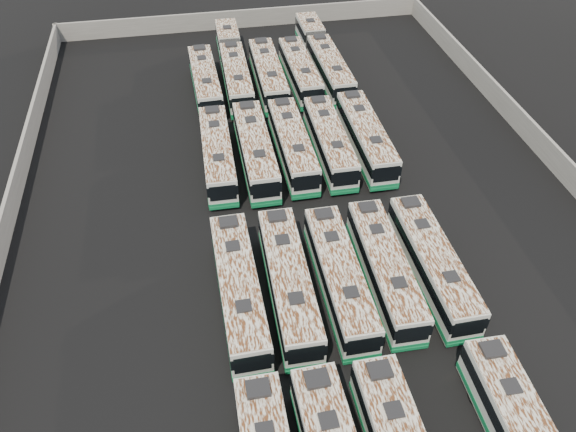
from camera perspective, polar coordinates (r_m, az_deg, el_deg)
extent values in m
plane|color=black|center=(44.05, 1.65, -0.01)|extent=(140.00, 140.00, 0.00)
cube|color=slate|center=(74.25, -4.55, 19.36)|extent=(45.20, 0.30, 2.20)
cube|color=slate|center=(52.00, 26.53, 3.98)|extent=(0.30, 73.20, 2.20)
cube|color=slate|center=(45.21, -27.19, -2.52)|extent=(0.30, 73.20, 2.20)
cube|color=black|center=(29.55, -2.38, -20.96)|extent=(0.93, 0.93, 0.14)
cube|color=black|center=(30.64, -3.07, -17.10)|extent=(1.27, 1.07, 0.25)
cylinder|color=black|center=(32.49, -0.64, -21.01)|extent=(0.28, 0.97, 0.97)
cube|color=black|center=(29.81, 4.13, -19.99)|extent=(0.95, 0.95, 0.14)
cube|color=black|center=(30.89, 2.95, -16.20)|extent=(1.30, 1.10, 0.25)
cylinder|color=black|center=(32.55, 1.40, -20.80)|extent=(0.29, 0.99, 0.98)
cylinder|color=black|center=(32.87, 5.20, -20.05)|extent=(0.29, 0.99, 0.98)
cube|color=black|center=(30.52, 10.72, -18.80)|extent=(0.93, 0.93, 0.14)
cube|color=black|center=(31.56, 9.30, -15.19)|extent=(1.27, 1.07, 0.25)
cylinder|color=black|center=(33.08, 7.62, -19.75)|extent=(0.28, 0.97, 0.97)
cylinder|color=black|center=(33.58, 11.20, -18.96)|extent=(0.28, 0.97, 0.97)
cube|color=silver|center=(32.04, 23.74, -19.48)|extent=(2.60, 11.30, 0.07)
cube|color=black|center=(32.93, 21.75, -15.77)|extent=(0.93, 0.93, 0.13)
cube|color=black|center=(33.92, 20.08, -12.60)|extent=(1.27, 1.08, 0.25)
cylinder|color=black|center=(35.13, 18.29, -16.97)|extent=(0.29, 0.96, 0.96)
cylinder|color=black|center=(35.95, 21.34, -16.19)|extent=(0.29, 0.96, 0.96)
cube|color=#B9BAB4|center=(36.66, -4.99, -7.47)|extent=(2.55, 11.73, 2.68)
cube|color=#107541|center=(37.40, -4.90, -8.45)|extent=(2.60, 11.78, 0.41)
cube|color=black|center=(36.32, -5.03, -7.02)|extent=(2.61, 11.79, 0.90)
cube|color=black|center=(32.86, -3.61, -14.77)|extent=(2.15, 0.08, 1.41)
cube|color=#107541|center=(34.11, -3.50, -16.14)|extent=(2.44, 0.12, 0.27)
cube|color=silver|center=(35.63, -5.12, -6.04)|extent=(2.50, 11.49, 0.07)
cube|color=black|center=(33.88, -4.55, -9.10)|extent=(0.94, 0.94, 0.14)
cube|color=black|center=(37.34, -5.65, -3.06)|extent=(0.94, 0.94, 0.14)
cube|color=black|center=(39.00, -6.09, -0.62)|extent=(1.28, 1.09, 0.25)
cylinder|color=black|center=(35.27, -5.77, -13.52)|extent=(0.28, 0.98, 0.98)
cylinder|color=black|center=(35.36, -2.33, -13.03)|extent=(0.28, 0.98, 0.98)
cylinder|color=black|center=(40.03, -7.09, -4.79)|extent=(0.28, 0.98, 0.98)
cylinder|color=black|center=(40.11, -4.13, -4.39)|extent=(0.28, 0.98, 0.98)
cube|color=#B9BAB4|center=(36.93, 0.08, -6.78)|extent=(2.65, 11.71, 2.67)
cube|color=#107541|center=(37.67, 0.08, -7.76)|extent=(2.70, 11.76, 0.41)
cube|color=black|center=(36.59, 0.08, -6.33)|extent=(2.71, 11.77, 0.89)
cube|color=black|center=(33.15, 1.86, -13.93)|extent=(2.14, 0.10, 1.41)
cube|color=#107541|center=(34.39, 1.81, -15.32)|extent=(2.43, 0.15, 0.27)
cube|color=silver|center=(35.91, 0.08, -5.34)|extent=(2.60, 11.48, 0.07)
cube|color=black|center=(34.17, 0.83, -8.35)|extent=(0.94, 0.94, 0.14)
cube|color=black|center=(37.61, -0.58, -2.41)|extent=(0.94, 0.94, 0.14)
cube|color=black|center=(39.26, -1.14, -0.01)|extent=(1.28, 1.09, 0.25)
cylinder|color=black|center=(35.47, -0.56, -12.74)|extent=(0.29, 0.98, 0.97)
cylinder|color=black|center=(35.71, 2.81, -12.27)|extent=(0.29, 0.98, 0.97)
cylinder|color=black|center=(40.21, -2.29, -4.15)|extent=(0.29, 0.98, 0.97)
cylinder|color=black|center=(40.42, 0.63, -3.79)|extent=(0.29, 0.98, 0.97)
cube|color=#B9BAB4|center=(37.43, 5.26, -6.25)|extent=(2.44, 11.36, 2.60)
cube|color=#107541|center=(38.14, 5.17, -7.21)|extent=(2.49, 11.41, 0.40)
cube|color=black|center=(37.11, 5.30, -5.81)|extent=(2.50, 11.42, 0.87)
cube|color=black|center=(33.84, 7.74, -12.96)|extent=(2.08, 0.07, 1.37)
cube|color=#107541|center=(35.03, 7.52, -14.32)|extent=(2.37, 0.12, 0.26)
cube|color=silver|center=(36.46, 5.38, -4.86)|extent=(2.39, 11.14, 0.07)
cube|color=black|center=(34.81, 6.43, -7.69)|extent=(0.90, 0.90, 0.13)
cube|color=black|center=(38.07, 4.45, -2.07)|extent=(0.90, 0.90, 0.13)
cube|color=black|center=(39.64, 3.68, 0.21)|extent=(1.24, 1.05, 0.25)
cylinder|color=black|center=(35.95, 5.01, -11.96)|extent=(0.27, 0.95, 0.95)
cylinder|color=black|center=(36.39, 8.16, -11.41)|extent=(0.27, 0.95, 0.95)
cylinder|color=black|center=(40.48, 2.49, -3.79)|extent=(0.27, 0.95, 0.95)
cylinder|color=black|center=(40.87, 5.26, -3.41)|extent=(0.27, 0.95, 0.95)
cube|color=#B9BAB4|center=(38.37, 9.81, -5.32)|extent=(2.60, 11.30, 2.58)
cube|color=#107541|center=(39.06, 9.66, -6.26)|extent=(2.66, 11.36, 0.39)
cube|color=black|center=(38.07, 9.89, -4.89)|extent=(2.67, 11.37, 0.86)
cube|color=black|center=(34.84, 12.60, -11.68)|extent=(2.06, 0.11, 1.36)
cube|color=#107541|center=(35.99, 12.26, -13.04)|extent=(2.35, 0.15, 0.26)
cube|color=silver|center=(37.43, 10.05, -3.95)|extent=(2.55, 11.08, 0.07)
cube|color=black|center=(35.81, 11.22, -6.64)|extent=(0.91, 0.91, 0.13)
cube|color=black|center=(39.02, 9.00, -1.29)|extent=(0.91, 0.91, 0.13)
cube|color=black|center=(40.56, 8.13, 0.90)|extent=(1.24, 1.06, 0.24)
cylinder|color=black|center=(36.82, 9.74, -10.80)|extent=(0.28, 0.94, 0.94)
cylinder|color=black|center=(37.40, 12.71, -10.28)|extent=(0.28, 0.94, 0.94)
cylinder|color=black|center=(41.29, 6.87, -2.99)|extent=(0.28, 0.94, 0.94)
cylinder|color=black|center=(41.80, 9.52, -2.65)|extent=(0.28, 0.94, 0.94)
cube|color=#B9BAB4|center=(39.36, 14.45, -4.71)|extent=(2.41, 11.38, 2.61)
cube|color=#107541|center=(40.04, 14.23, -5.65)|extent=(2.46, 11.43, 0.40)
cube|color=black|center=(39.06, 14.56, -4.27)|extent=(2.47, 11.44, 0.87)
cube|color=black|center=(35.97, 17.94, -10.81)|extent=(2.08, 0.07, 1.37)
cube|color=#107541|center=(37.09, 17.47, -12.18)|extent=(2.37, 0.11, 0.27)
cube|color=silver|center=(38.44, 14.79, -3.34)|extent=(2.36, 11.15, 0.07)
cube|color=black|center=(36.87, 16.26, -5.93)|extent=(0.90, 0.90, 0.13)
cube|color=black|center=(39.97, 13.48, -0.76)|extent=(0.90, 0.90, 0.13)
cube|color=black|center=(41.47, 12.37, 1.37)|extent=(1.24, 1.05, 0.25)
cylinder|color=black|center=(37.78, 14.79, -10.08)|extent=(0.27, 0.95, 0.95)
cylinder|color=black|center=(38.55, 17.58, -9.48)|extent=(0.27, 0.95, 0.95)
cylinder|color=black|center=(42.11, 11.10, -2.51)|extent=(0.27, 0.95, 0.95)
cylinder|color=black|center=(42.80, 13.65, -2.12)|extent=(0.27, 0.95, 0.95)
cube|color=#B9BAB4|center=(48.15, -7.17, 6.28)|extent=(2.56, 11.34, 2.59)
cube|color=#107541|center=(48.70, -7.08, 5.38)|extent=(2.61, 11.39, 0.40)
cube|color=black|center=(47.90, -7.22, 6.70)|extent=(2.62, 11.40, 0.87)
cube|color=black|center=(43.45, -6.63, 2.33)|extent=(2.07, 0.10, 1.36)
cube|color=#107541|center=(44.37, -6.49, 0.90)|extent=(2.35, 0.14, 0.26)
cube|color=silver|center=(47.39, -7.31, 7.58)|extent=(2.51, 11.11, 0.07)
cube|color=black|center=(45.30, -7.08, 5.94)|extent=(0.91, 0.91, 0.13)
cube|color=black|center=(49.42, -7.54, 9.27)|extent=(0.91, 0.91, 0.13)
cube|color=black|center=(51.33, -7.73, 10.64)|extent=(1.24, 1.06, 0.24)
cylinder|color=black|center=(45.95, -7.95, 2.39)|extent=(0.28, 0.95, 0.94)
cylinder|color=black|center=(45.99, -5.46, 2.67)|extent=(0.28, 0.95, 0.94)
cylinder|color=black|center=(51.77, -8.49, 7.41)|extent=(0.28, 0.95, 0.94)
cylinder|color=black|center=(51.80, -6.26, 7.66)|extent=(0.28, 0.95, 0.94)
cube|color=#B9BAB4|center=(48.17, -3.33, 6.68)|extent=(2.46, 11.72, 2.68)
cube|color=#107541|center=(48.75, -3.28, 5.74)|extent=(2.51, 11.77, 0.41)
cube|color=black|center=(47.92, -3.35, 7.12)|extent=(2.52, 11.78, 0.90)
cube|color=black|center=(43.34, -2.23, 2.63)|extent=(2.15, 0.06, 1.42)
cube|color=#107541|center=(44.30, -2.18, 1.13)|extent=(2.44, 0.10, 0.27)
cube|color=silver|center=(47.40, -3.39, 8.04)|extent=(2.41, 11.48, 0.07)
cube|color=black|center=(45.24, -2.93, 6.36)|extent=(0.93, 0.93, 0.14)
cube|color=black|center=(49.50, -3.83, 9.76)|extent=(0.93, 0.93, 0.14)
cube|color=black|center=(51.46, -4.20, 11.16)|extent=(1.27, 1.08, 0.25)
cylinder|color=black|center=(45.83, -3.89, 2.66)|extent=(0.27, 0.98, 0.98)
cylinder|color=black|center=(46.04, -1.31, 2.97)|extent=(0.27, 0.98, 0.98)
cylinder|color=black|center=(51.84, -5.03, 7.81)|extent=(0.27, 0.98, 0.98)
cylinder|color=black|center=(52.03, -2.73, 8.07)|extent=(0.27, 0.98, 0.98)
cube|color=#B9BAB4|center=(48.81, 0.46, 7.22)|extent=(2.39, 11.43, 2.62)
cube|color=#107541|center=(49.36, 0.46, 6.31)|extent=(2.44, 11.48, 0.40)
cube|color=black|center=(48.56, 0.47, 7.64)|extent=(2.45, 11.49, 0.88)
cube|color=black|center=(44.12, 1.92, 3.38)|extent=(2.10, 0.06, 1.38)
cube|color=#107541|center=(45.04, 1.88, 1.93)|extent=(2.38, 0.10, 0.27)
cube|color=silver|center=(48.06, 0.47, 8.53)|extent=(2.34, 11.20, 0.07)
cube|color=black|center=(45.97, 1.09, 6.94)|extent=(0.91, 0.91, 0.13)
cube|color=black|center=(50.09, -0.09, 10.18)|extent=(0.91, 0.91, 0.13)
cube|color=black|center=(51.99, -0.58, 11.52)|extent=(1.24, 1.05, 0.25)
cylinder|color=black|center=(46.46, 0.10, 3.38)|extent=(0.27, 0.95, 0.95)
cylinder|color=black|center=(46.81, 2.56, 3.67)|extent=(0.27, 0.95, 0.95)
cylinder|color=black|center=(52.29, -1.44, 8.29)|extent=(0.27, 0.95, 0.95)
cylinder|color=black|center=(52.60, 0.77, 8.52)|extent=(0.27, 0.95, 0.95)
cube|color=#B9BAB4|center=(49.38, 4.24, 7.52)|extent=(2.49, 11.30, 2.58)
cube|color=#107541|center=(49.92, 4.19, 6.63)|extent=(2.54, 11.36, 0.39)
cube|color=black|center=(49.14, 4.27, 7.93)|extent=(2.55, 11.37, 0.86)
cube|color=black|center=(44.81, 5.92, 3.80)|extent=(2.07, 0.09, 1.36)
cube|color=#107541|center=(45.70, 5.80, 2.39)|extent=(2.35, 0.13, 0.26)
cube|color=silver|center=(48.65, 4.32, 8.81)|extent=(2.44, 11.08, 0.07)
cube|color=black|center=(46.61, 5.03, 7.26)|extent=(0.90, 0.90, 0.13)
cube|color=black|center=(50.63, 3.67, 10.41)|extent=(0.90, 0.90, 0.13)
cube|color=black|center=(52.49, 3.11, 11.73)|extent=(1.23, 1.05, 0.24)
cylinder|color=black|center=(47.03, 3.99, 3.80)|extent=(0.28, 0.94, 0.94)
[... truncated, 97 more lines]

